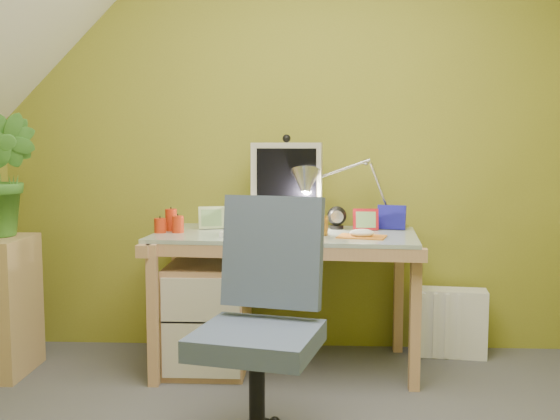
{
  "coord_description": "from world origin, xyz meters",
  "views": [
    {
      "loc": [
        0.14,
        -2.1,
        1.17
      ],
      "look_at": [
        0.0,
        1.0,
        0.85
      ],
      "focal_mm": 42.0,
      "sensor_mm": 36.0,
      "label": 1
    }
  ],
  "objects_px": {
    "side_ledge": "(3,306)",
    "task_chair": "(257,338)",
    "monitor": "(287,180)",
    "desk": "(285,301)",
    "desk_lamp": "(371,178)",
    "potted_plant": "(2,175)",
    "radiator": "(452,322)"
  },
  "relations": [
    {
      "from": "desk",
      "to": "task_chair",
      "type": "distance_m",
      "value": 0.97
    },
    {
      "from": "desk",
      "to": "radiator",
      "type": "xyz_separation_m",
      "value": [
        0.91,
        0.24,
        -0.17
      ]
    },
    {
      "from": "side_ledge",
      "to": "radiator",
      "type": "distance_m",
      "value": 2.37
    },
    {
      "from": "desk",
      "to": "task_chair",
      "type": "xyz_separation_m",
      "value": [
        -0.07,
        -0.96,
        0.09
      ]
    },
    {
      "from": "potted_plant",
      "to": "side_ledge",
      "type": "bearing_deg",
      "value": -90.0
    },
    {
      "from": "desk",
      "to": "desk_lamp",
      "type": "distance_m",
      "value": 0.79
    },
    {
      "from": "desk",
      "to": "potted_plant",
      "type": "xyz_separation_m",
      "value": [
        -1.43,
        -0.1,
        0.65
      ]
    },
    {
      "from": "task_chair",
      "to": "desk_lamp",
      "type": "bearing_deg",
      "value": 79.33
    },
    {
      "from": "side_ledge",
      "to": "potted_plant",
      "type": "bearing_deg",
      "value": 90.0
    },
    {
      "from": "potted_plant",
      "to": "radiator",
      "type": "distance_m",
      "value": 2.5
    },
    {
      "from": "radiator",
      "to": "side_ledge",
      "type": "bearing_deg",
      "value": -163.07
    },
    {
      "from": "side_ledge",
      "to": "task_chair",
      "type": "bearing_deg",
      "value": -31.09
    },
    {
      "from": "monitor",
      "to": "potted_plant",
      "type": "xyz_separation_m",
      "value": [
        -1.43,
        -0.28,
        0.04
      ]
    },
    {
      "from": "desk",
      "to": "desk_lamp",
      "type": "relative_size",
      "value": 2.44
    },
    {
      "from": "monitor",
      "to": "task_chair",
      "type": "relative_size",
      "value": 0.58
    },
    {
      "from": "monitor",
      "to": "potted_plant",
      "type": "distance_m",
      "value": 1.45
    },
    {
      "from": "potted_plant",
      "to": "task_chair",
      "type": "relative_size",
      "value": 0.69
    },
    {
      "from": "side_ledge",
      "to": "potted_plant",
      "type": "height_order",
      "value": "potted_plant"
    },
    {
      "from": "desk_lamp",
      "to": "potted_plant",
      "type": "distance_m",
      "value": 1.9
    },
    {
      "from": "potted_plant",
      "to": "desk",
      "type": "bearing_deg",
      "value": 3.87
    },
    {
      "from": "monitor",
      "to": "desk_lamp",
      "type": "relative_size",
      "value": 0.96
    },
    {
      "from": "side_ledge",
      "to": "task_chair",
      "type": "xyz_separation_m",
      "value": [
        1.36,
        -0.82,
        0.1
      ]
    },
    {
      "from": "monitor",
      "to": "desk_lamp",
      "type": "xyz_separation_m",
      "value": [
        0.45,
        0.0,
        0.01
      ]
    },
    {
      "from": "desk",
      "to": "desk_lamp",
      "type": "xyz_separation_m",
      "value": [
        0.45,
        0.18,
        0.63
      ]
    },
    {
      "from": "desk_lamp",
      "to": "side_ledge",
      "type": "xyz_separation_m",
      "value": [
        -1.88,
        -0.33,
        -0.63
      ]
    },
    {
      "from": "side_ledge",
      "to": "task_chair",
      "type": "distance_m",
      "value": 1.59
    },
    {
      "from": "monitor",
      "to": "task_chair",
      "type": "height_order",
      "value": "monitor"
    },
    {
      "from": "radiator",
      "to": "desk_lamp",
      "type": "bearing_deg",
      "value": -165.42
    },
    {
      "from": "desk",
      "to": "desk_lamp",
      "type": "height_order",
      "value": "desk_lamp"
    },
    {
      "from": "desk_lamp",
      "to": "radiator",
      "type": "distance_m",
      "value": 0.92
    },
    {
      "from": "monitor",
      "to": "task_chair",
      "type": "distance_m",
      "value": 1.26
    },
    {
      "from": "radiator",
      "to": "task_chair",
      "type": "bearing_deg",
      "value": -121.48
    }
  ]
}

